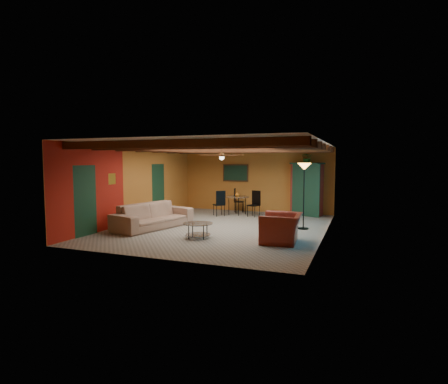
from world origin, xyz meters
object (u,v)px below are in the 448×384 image
at_px(armoire, 307,190).
at_px(dining_table, 237,202).
at_px(vase, 237,187).
at_px(sofa, 153,216).
at_px(floor_lamp, 304,196).
at_px(potted_plant, 307,158).
at_px(armchair, 281,228).
at_px(coffee_table, 198,230).

bearing_deg(armoire, dining_table, -140.00).
bearing_deg(vase, armoire, 17.85).
bearing_deg(dining_table, sofa, -113.47).
relative_size(floor_lamp, vase, 11.94).
bearing_deg(vase, sofa, -113.47).
distance_m(sofa, vase, 4.10).
height_order(sofa, potted_plant, potted_plant).
xyz_separation_m(armchair, potted_plant, (-0.06, 5.12, 1.92)).
height_order(floor_lamp, vase, floor_lamp).
bearing_deg(coffee_table, armchair, 7.15).
relative_size(armoire, potted_plant, 3.87).
distance_m(armchair, potted_plant, 5.47).
relative_size(armoire, vase, 11.50).
bearing_deg(armchair, sofa, -101.97).
distance_m(dining_table, floor_lamp, 3.69).
xyz_separation_m(armoire, potted_plant, (0.00, 0.00, 1.28)).
distance_m(sofa, armoire, 6.26).
bearing_deg(coffee_table, dining_table, 94.73).
xyz_separation_m(sofa, armoire, (4.25, 4.56, 0.62)).
bearing_deg(vase, potted_plant, 17.85).
bearing_deg(coffee_table, potted_plant, 67.32).
xyz_separation_m(sofa, dining_table, (1.61, 3.71, 0.11)).
bearing_deg(dining_table, vase, 180.00).
bearing_deg(floor_lamp, potted_plant, 96.16).
distance_m(potted_plant, vase, 3.02).
xyz_separation_m(armoire, vase, (-2.64, -0.85, 0.09)).
distance_m(armchair, dining_table, 5.05).
xyz_separation_m(coffee_table, potted_plant, (2.26, 5.41, 2.09)).
height_order(coffee_table, armoire, armoire).
height_order(sofa, dining_table, dining_table).
bearing_deg(sofa, potted_plant, -28.36).
relative_size(armchair, dining_table, 0.61).
bearing_deg(armchair, armoire, 176.09).
height_order(armoire, floor_lamp, floor_lamp).
distance_m(armchair, armoire, 5.16).
distance_m(coffee_table, vase, 4.66).
distance_m(armoire, vase, 2.77).
height_order(dining_table, vase, vase).
bearing_deg(sofa, floor_lamp, -56.41).
relative_size(floor_lamp, potted_plant, 4.02).
relative_size(armchair, vase, 6.69).
xyz_separation_m(armoire, floor_lamp, (0.32, -2.99, 0.04)).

